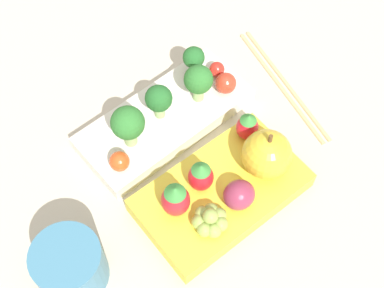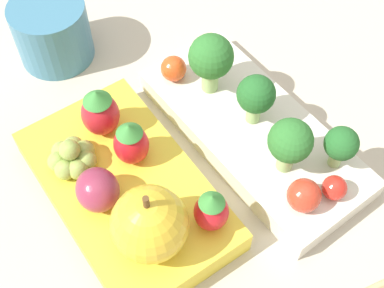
% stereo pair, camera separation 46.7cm
% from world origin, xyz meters
% --- Properties ---
extents(ground_plane, '(4.00, 4.00, 0.00)m').
position_xyz_m(ground_plane, '(0.00, 0.00, 0.00)').
color(ground_plane, '#BCB29E').
extents(bento_box_savoury, '(0.24, 0.13, 0.02)m').
position_xyz_m(bento_box_savoury, '(-0.01, 0.06, 0.01)').
color(bento_box_savoury, silver).
rests_on(bento_box_savoury, ground_plane).
extents(bento_box_fruit, '(0.21, 0.14, 0.03)m').
position_xyz_m(bento_box_fruit, '(-0.01, -0.07, 0.01)').
color(bento_box_fruit, yellow).
rests_on(bento_box_fruit, ground_plane).
extents(broccoli_floret_0, '(0.04, 0.04, 0.06)m').
position_xyz_m(broccoli_floret_0, '(-0.06, 0.05, 0.06)').
color(broccoli_floret_0, '#93B770').
rests_on(broccoli_floret_0, bento_box_savoury).
extents(broccoli_floret_1, '(0.03, 0.03, 0.05)m').
position_xyz_m(broccoli_floret_1, '(-0.01, 0.06, 0.06)').
color(broccoli_floret_1, '#93B770').
rests_on(broccoli_floret_1, bento_box_savoury).
extents(broccoli_floret_2, '(0.04, 0.04, 0.06)m').
position_xyz_m(broccoli_floret_2, '(0.04, 0.06, 0.06)').
color(broccoli_floret_2, '#93B770').
rests_on(broccoli_floret_2, bento_box_savoury).
extents(broccoli_floret_3, '(0.03, 0.03, 0.04)m').
position_xyz_m(broccoli_floret_3, '(0.06, 0.10, 0.05)').
color(broccoli_floret_3, '#93B770').
rests_on(broccoli_floret_3, bento_box_savoury).
extents(cherry_tomato_0, '(0.02, 0.02, 0.02)m').
position_xyz_m(cherry_tomato_0, '(0.08, 0.08, 0.03)').
color(cherry_tomato_0, red).
rests_on(cherry_tomato_0, bento_box_savoury).
extents(cherry_tomato_1, '(0.02, 0.02, 0.02)m').
position_xyz_m(cherry_tomato_1, '(-0.09, 0.02, 0.03)').
color(cherry_tomato_1, '#DB4C1E').
rests_on(cherry_tomato_1, bento_box_savoury).
extents(cherry_tomato_2, '(0.03, 0.03, 0.03)m').
position_xyz_m(cherry_tomato_2, '(0.08, 0.05, 0.04)').
color(cherry_tomato_2, red).
rests_on(cherry_tomato_2, bento_box_savoury).
extents(apple, '(0.06, 0.06, 0.07)m').
position_xyz_m(apple, '(0.05, -0.07, 0.06)').
color(apple, gold).
rests_on(apple, bento_box_fruit).
extents(strawberry_0, '(0.03, 0.03, 0.05)m').
position_xyz_m(strawberry_0, '(-0.02, -0.05, 0.05)').
color(strawberry_0, red).
rests_on(strawberry_0, bento_box_fruit).
extents(strawberry_1, '(0.03, 0.03, 0.04)m').
position_xyz_m(strawberry_1, '(0.06, -0.02, 0.05)').
color(strawberry_1, red).
rests_on(strawberry_1, bento_box_fruit).
extents(strawberry_2, '(0.03, 0.03, 0.05)m').
position_xyz_m(strawberry_2, '(-0.06, -0.06, 0.05)').
color(strawberry_2, red).
rests_on(strawberry_2, bento_box_fruit).
extents(plum, '(0.04, 0.03, 0.03)m').
position_xyz_m(plum, '(0.00, -0.09, 0.04)').
color(plum, '#892D47').
rests_on(plum, bento_box_fruit).
extents(grape_cluster, '(0.04, 0.04, 0.03)m').
position_xyz_m(grape_cluster, '(-0.04, -0.10, 0.04)').
color(grape_cluster, '#8EA84C').
rests_on(grape_cluster, bento_box_fruit).
extents(drinking_cup, '(0.08, 0.08, 0.06)m').
position_xyz_m(drinking_cup, '(-0.20, -0.06, 0.03)').
color(drinking_cup, teal).
rests_on(drinking_cup, ground_plane).
extents(chopsticks_pair, '(0.03, 0.21, 0.01)m').
position_xyz_m(chopsticks_pair, '(0.16, 0.03, 0.00)').
color(chopsticks_pair, tan).
rests_on(chopsticks_pair, ground_plane).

